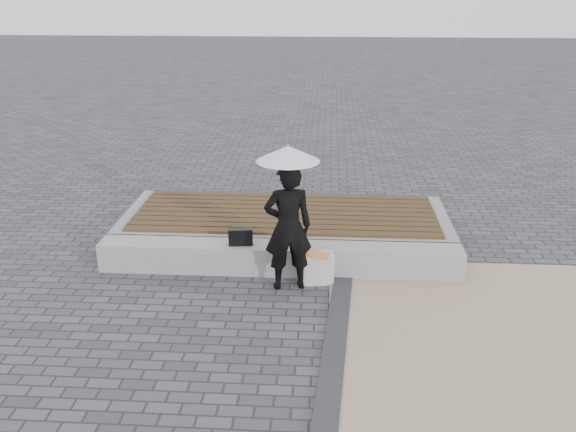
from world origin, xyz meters
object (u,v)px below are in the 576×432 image
(seating_ledge, at_px, (279,258))
(handbag, at_px, (241,237))
(canvas_tote, at_px, (318,268))
(woman, at_px, (288,227))
(parasol, at_px, (288,154))

(seating_ledge, bearing_deg, handbag, -174.74)
(canvas_tote, bearing_deg, woman, -168.07)
(seating_ledge, xyz_separation_m, parasol, (0.15, -0.48, 1.62))
(parasol, xyz_separation_m, canvas_tote, (0.38, 0.13, -1.60))
(handbag, relative_size, canvas_tote, 0.75)
(parasol, distance_m, handbag, 1.53)
(seating_ledge, distance_m, handbag, 0.62)
(handbag, bearing_deg, canvas_tote, -23.37)
(seating_ledge, bearing_deg, parasol, -72.64)
(seating_ledge, relative_size, canvas_tote, 11.31)
(seating_ledge, distance_m, woman, 0.82)
(seating_ledge, height_order, parasol, parasol)
(seating_ledge, height_order, canvas_tote, canvas_tote)
(parasol, relative_size, handbag, 3.06)
(handbag, bearing_deg, parasol, -40.02)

